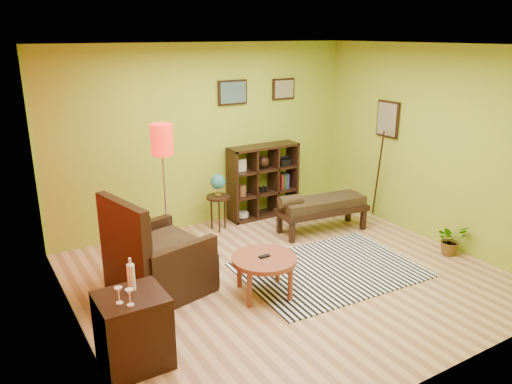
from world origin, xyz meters
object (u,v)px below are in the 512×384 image
floor_lamp (162,153)px  globe_table (218,188)px  side_cabinet (133,330)px  cube_shelf (264,181)px  bench (320,206)px  potted_plant (451,243)px  armchair (156,262)px  coffee_table (264,262)px

floor_lamp → globe_table: size_ratio=2.10×
side_cabinet → globe_table: size_ratio=1.14×
cube_shelf → bench: cube_shelf is taller
floor_lamp → bench: floor_lamp is taller
potted_plant → bench: bearing=123.2°
globe_table → potted_plant: globe_table is taller
cube_shelf → bench: (0.35, -1.05, -0.18)m
armchair → potted_plant: bearing=-16.3°
coffee_table → globe_table: size_ratio=0.85×
side_cabinet → bench: size_ratio=0.70×
globe_table → potted_plant: 3.42m
side_cabinet → bench: 3.84m
coffee_table → floor_lamp: 1.83m
side_cabinet → globe_table: (2.17, 2.54, 0.32)m
floor_lamp → globe_table: bearing=34.5°
globe_table → potted_plant: size_ratio=2.05×
coffee_table → potted_plant: size_ratio=1.75×
coffee_table → armchair: armchair is taller
side_cabinet → potted_plant: size_ratio=2.35×
coffee_table → potted_plant: (2.79, -0.40, -0.23)m
armchair → side_cabinet: (-0.66, -1.21, -0.01)m
armchair → bench: armchair is taller
side_cabinet → floor_lamp: bearing=59.6°
coffee_table → globe_table: 2.12m
globe_table → floor_lamp: bearing=-145.5°
coffee_table → armchair: size_ratio=0.63×
potted_plant → coffee_table: bearing=171.7°
bench → potted_plant: bench is taller
coffee_table → floor_lamp: (-0.68, 1.27, 1.12)m
floor_lamp → globe_table: 1.62m
armchair → bench: 2.84m
floor_lamp → bench: size_ratio=1.28×
bench → armchair: bearing=-170.6°
cube_shelf → bench: size_ratio=0.82×
armchair → globe_table: (1.51, 1.34, 0.31)m
side_cabinet → potted_plant: bearing=1.1°
bench → potted_plant: (1.04, -1.59, -0.25)m
globe_table → potted_plant: bearing=-46.5°
potted_plant → cube_shelf: bearing=117.7°
coffee_table → cube_shelf: size_ratio=0.64×
side_cabinet → potted_plant: side_cabinet is taller
armchair → floor_lamp: size_ratio=0.64×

